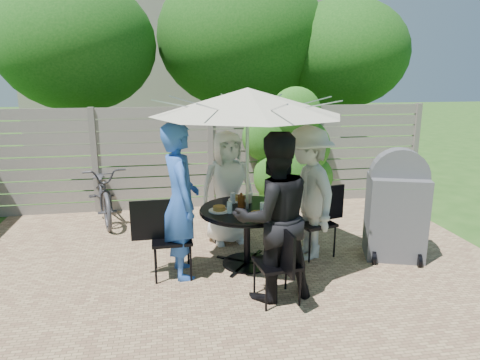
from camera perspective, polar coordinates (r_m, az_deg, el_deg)
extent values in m
plane|color=#244B17|center=(5.18, -0.26, -13.47)|extent=(60.00, 60.00, 0.00)
cube|color=tan|center=(5.62, -1.11, -11.07)|extent=(7.00, 6.00, 0.02)
cube|color=gray|center=(7.72, -3.95, 2.99)|extent=(8.00, 0.10, 1.85)
ellipsoid|color=#276116|center=(7.84, 6.42, 2.93)|extent=(1.20, 0.70, 1.80)
cube|color=gray|center=(16.56, -7.35, 14.24)|extent=(10.00, 6.00, 5.00)
ellipsoid|color=#124410|center=(9.71, -20.97, 16.51)|extent=(3.20, 3.20, 2.72)
ellipsoid|color=#124410|center=(10.22, 0.19, 18.40)|extent=(3.80, 3.80, 3.23)
ellipsoid|color=#124410|center=(10.15, 13.75, 16.07)|extent=(2.80, 2.80, 2.38)
cylinder|color=black|center=(5.33, 0.95, -3.95)|extent=(1.33, 1.33, 0.03)
cylinder|color=black|center=(5.46, 0.93, -7.70)|extent=(0.08, 0.08, 0.75)
cylinder|color=black|center=(5.60, 0.92, -11.08)|extent=(0.63, 0.63, 0.04)
cylinder|color=silver|center=(5.24, 0.96, -0.73)|extent=(0.04, 0.04, 2.12)
cone|color=beige|center=(5.08, 1.01, 10.41)|extent=(2.63, 2.63, 0.32)
cube|color=black|center=(6.28, -1.97, -3.95)|extent=(0.49, 0.49, 0.04)
cube|color=black|center=(6.42, -2.45, -1.28)|extent=(0.07, 0.45, 0.46)
imported|color=white|center=(6.07, -1.67, -1.07)|extent=(0.87, 0.64, 1.63)
cube|color=black|center=(5.20, -9.07, -7.79)|extent=(0.48, 0.48, 0.04)
cube|color=black|center=(5.11, -11.81, -5.25)|extent=(0.47, 0.04, 0.48)
imported|color=blue|center=(5.07, -7.93, -2.86)|extent=(0.55, 0.74, 1.87)
cube|color=black|center=(4.62, 4.95, -11.03)|extent=(0.48, 0.48, 0.03)
cube|color=black|center=(4.34, 6.09, -9.35)|extent=(0.08, 0.43, 0.44)
imported|color=black|center=(4.54, 4.47, -5.02)|extent=(0.99, 0.82, 1.83)
cube|color=black|center=(5.79, 9.87, -5.65)|extent=(0.56, 0.56, 0.04)
cube|color=black|center=(5.84, 11.81, -3.00)|extent=(0.45, 0.15, 0.47)
imported|color=beige|center=(5.61, 8.97, -1.80)|extent=(0.82, 1.23, 1.76)
cylinder|color=white|center=(5.65, -0.27, -2.67)|extent=(0.26, 0.26, 0.01)
cylinder|color=#AC8132|center=(5.64, -0.27, -2.36)|extent=(0.15, 0.15, 0.05)
cylinder|color=white|center=(5.22, -2.79, -4.10)|extent=(0.26, 0.26, 0.01)
cylinder|color=#AC8132|center=(5.21, -2.79, -3.76)|extent=(0.15, 0.15, 0.05)
cylinder|color=white|center=(5.00, 2.33, -4.90)|extent=(0.26, 0.26, 0.01)
cylinder|color=#AC8132|center=(4.99, 2.34, -4.56)|extent=(0.15, 0.15, 0.05)
cylinder|color=white|center=(5.45, 4.53, -3.34)|extent=(0.26, 0.26, 0.01)
cylinder|color=#AC8132|center=(5.44, 4.53, -3.02)|extent=(0.15, 0.15, 0.05)
cylinder|color=white|center=(5.12, 3.98, -4.48)|extent=(0.24, 0.24, 0.01)
cylinder|color=#AC8132|center=(5.11, 3.99, -4.14)|extent=(0.14, 0.14, 0.05)
cylinder|color=silver|center=(5.51, -0.98, -2.42)|extent=(0.07, 0.07, 0.14)
cylinder|color=silver|center=(5.13, -1.39, -3.67)|extent=(0.07, 0.07, 0.14)
cylinder|color=silver|center=(5.11, 3.04, -3.77)|extent=(0.07, 0.07, 0.14)
cylinder|color=#59280C|center=(5.33, 0.16, -2.88)|extent=(0.09, 0.09, 0.16)
cylinder|color=#C6B293|center=(5.54, 1.17, -2.44)|extent=(0.08, 0.08, 0.12)
imported|color=#333338|center=(7.47, -17.77, -1.51)|extent=(1.06, 1.93, 0.96)
cube|color=#4E4E53|center=(5.99, 19.99, -4.74)|extent=(0.86, 0.76, 1.11)
cylinder|color=#4E4E53|center=(5.84, 20.44, 0.43)|extent=(0.77, 0.45, 0.73)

